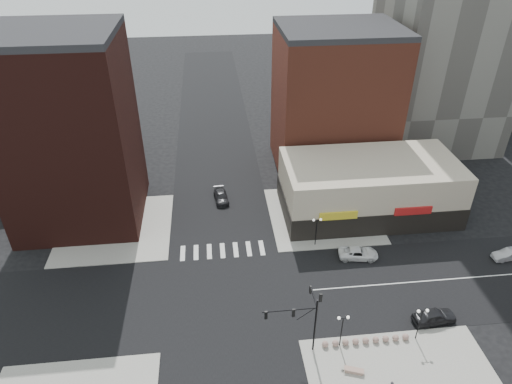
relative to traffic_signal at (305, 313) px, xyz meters
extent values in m
plane|color=black|center=(-7.24, 7.83, -4.96)|extent=(240.00, 240.00, 0.00)
cube|color=black|center=(-7.24, 7.83, -4.95)|extent=(200.00, 14.00, 0.02)
cube|color=black|center=(-7.24, 7.83, -4.95)|extent=(14.00, 200.00, 0.02)
cube|color=gray|center=(-21.74, 22.33, -4.90)|extent=(15.00, 15.00, 0.12)
cube|color=gray|center=(7.26, 22.33, -4.90)|extent=(15.00, 15.00, 0.12)
cube|color=black|center=(-26.24, 26.33, 7.54)|extent=(16.00, 15.00, 25.00)
cube|color=black|center=(-39.24, 41.83, 1.04)|extent=(20.00, 18.00, 12.00)
cube|color=brown|center=(11.76, 37.33, 6.04)|extent=(18.00, 15.00, 22.00)
cube|color=#B9AA93|center=(13.76, 22.83, -0.96)|extent=(24.00, 12.00, 8.00)
cube|color=black|center=(13.76, 22.83, -3.26)|extent=(24.20, 12.20, 3.40)
cylinder|color=black|center=(0.96, -0.37, -1.46)|extent=(0.18, 0.18, 7.00)
cylinder|color=black|center=(-1.64, -0.37, 1.04)|extent=(5.20, 0.11, 0.11)
cylinder|color=black|center=(-0.04, -0.37, 0.34)|extent=(1.72, 0.06, 1.46)
cylinder|color=black|center=(0.96, 1.13, 1.04)|extent=(0.11, 3.00, 0.11)
cube|color=black|center=(-3.84, -0.37, 0.64)|extent=(0.28, 0.18, 0.95)
sphere|color=red|center=(-3.84, -0.37, 0.94)|extent=(0.16, 0.16, 0.16)
cube|color=black|center=(-1.24, -0.37, 0.64)|extent=(0.28, 0.18, 0.95)
sphere|color=red|center=(-1.24, -0.37, 0.94)|extent=(0.16, 0.16, 0.16)
cube|color=black|center=(0.96, 2.43, 0.64)|extent=(0.18, 0.28, 0.95)
sphere|color=red|center=(0.96, 2.43, 0.94)|extent=(0.16, 0.16, 0.16)
cube|color=black|center=(1.21, -0.37, 2.34)|extent=(0.28, 0.18, 0.95)
sphere|color=red|center=(1.21, -0.37, 2.64)|extent=(0.16, 0.16, 0.16)
cylinder|color=black|center=(3.76, -0.17, -2.84)|extent=(0.11, 0.11, 4.00)
cylinder|color=black|center=(3.76, -0.17, -0.94)|extent=(0.90, 0.06, 0.06)
sphere|color=white|center=(3.31, -0.17, -0.84)|extent=(0.32, 0.32, 0.32)
sphere|color=white|center=(4.21, -0.17, -0.84)|extent=(0.32, 0.32, 0.32)
cylinder|color=black|center=(11.76, -0.17, -2.84)|extent=(0.11, 0.11, 4.00)
cylinder|color=black|center=(11.76, -0.17, -0.94)|extent=(0.90, 0.06, 0.06)
sphere|color=white|center=(11.31, -0.17, -0.84)|extent=(0.32, 0.32, 0.32)
sphere|color=white|center=(12.21, -0.17, -0.84)|extent=(0.32, 0.32, 0.32)
cylinder|color=black|center=(4.76, 15.83, -2.84)|extent=(0.11, 0.11, 4.00)
cylinder|color=black|center=(4.76, 15.83, -0.94)|extent=(0.90, 0.06, 0.06)
sphere|color=white|center=(4.31, 15.83, -0.84)|extent=(0.32, 0.32, 0.32)
sphere|color=white|center=(5.21, 15.83, -0.84)|extent=(0.32, 0.32, 0.32)
sphere|color=#8E6C62|center=(2.26, -0.17, -4.51)|extent=(0.66, 0.66, 0.66)
sphere|color=#8E6C62|center=(3.31, -0.17, -4.51)|extent=(0.66, 0.66, 0.66)
sphere|color=#8E6C62|center=(4.36, -0.17, -4.51)|extent=(0.66, 0.66, 0.66)
sphere|color=#8E6C62|center=(5.41, -0.17, -4.51)|extent=(0.66, 0.66, 0.66)
sphere|color=#8E6C62|center=(6.46, -0.17, -4.51)|extent=(0.66, 0.66, 0.66)
sphere|color=#8E6C62|center=(7.51, -0.17, -4.51)|extent=(0.66, 0.66, 0.66)
sphere|color=#8E6C62|center=(8.56, -0.17, -4.51)|extent=(0.66, 0.66, 0.66)
sphere|color=#8E6C62|center=(9.61, -0.17, -4.51)|extent=(0.66, 0.66, 0.66)
sphere|color=#8E6C62|center=(10.66, -0.17, -4.51)|extent=(0.66, 0.66, 0.66)
imported|color=white|center=(9.63, 12.88, -4.27)|extent=(5.21, 2.91, 1.38)
imported|color=black|center=(14.57, 1.83, -4.16)|extent=(4.85, 2.35, 1.60)
imported|color=#A4A4A9|center=(28.28, 10.59, -4.30)|extent=(4.14, 1.73, 1.33)
imported|color=black|center=(-6.98, 27.79, -4.29)|extent=(2.40, 4.82, 1.34)
cube|color=#A17E6F|center=(4.30, -3.40, -4.69)|extent=(1.71, 1.00, 0.31)
cube|color=#A17E6F|center=(4.30, -3.40, -4.47)|extent=(1.94, 1.17, 0.12)
camera|label=1|loc=(-7.93, -29.56, 33.14)|focal=32.00mm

